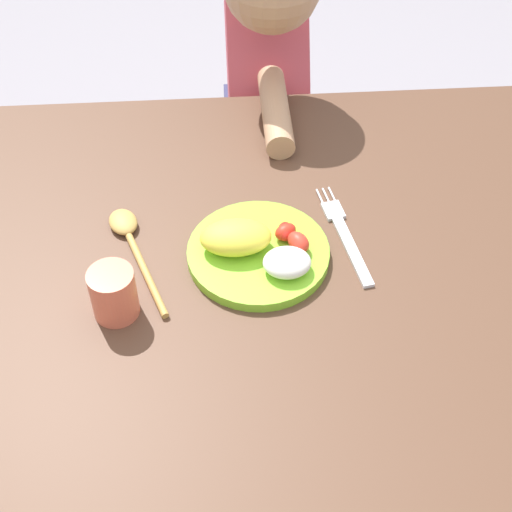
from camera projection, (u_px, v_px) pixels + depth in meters
ground_plane at (231, 493)px, 1.55m from camera, size 8.00×8.00×0.00m
dining_table at (222, 320)px, 1.12m from camera, size 1.17×0.88×0.67m
plate at (254, 249)px, 1.07m from camera, size 0.21×0.21×0.06m
fork at (342, 236)px, 1.11m from camera, size 0.06×0.21×0.01m
spoon at (127, 237)px, 1.11m from camera, size 0.10×0.22×0.02m
drinking_cup at (110, 294)px, 0.99m from camera, size 0.06×0.06×0.08m
person at (263, 117)px, 1.55m from camera, size 0.17×0.46×0.95m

